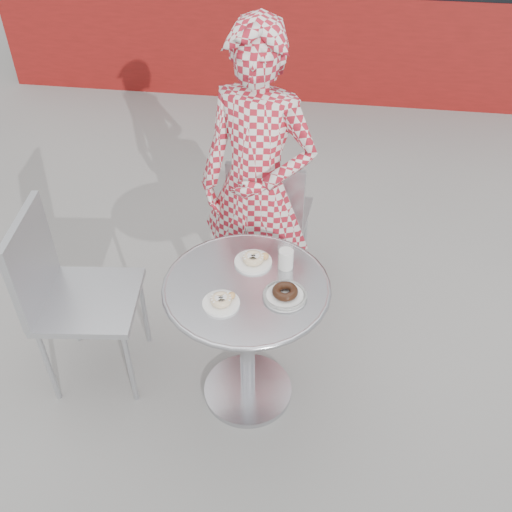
# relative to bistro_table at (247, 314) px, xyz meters

# --- Properties ---
(ground) EXTENTS (60.00, 60.00, 0.00)m
(ground) POSITION_rel_bistro_table_xyz_m (-0.00, -0.01, -0.57)
(ground) COLOR gray
(ground) RESTS_ON ground
(bistro_table) EXTENTS (0.75, 0.75, 0.76)m
(bistro_table) POSITION_rel_bistro_table_xyz_m (0.00, 0.00, 0.00)
(bistro_table) COLOR silver
(bistro_table) RESTS_ON ground
(chair_far) EXTENTS (0.47, 0.47, 0.91)m
(chair_far) POSITION_rel_bistro_table_xyz_m (-0.00, 0.94, -0.29)
(chair_far) COLOR #B2B5BB
(chair_far) RESTS_ON ground
(chair_left) EXTENTS (0.53, 0.52, 0.99)m
(chair_left) POSITION_rel_bistro_table_xyz_m (-0.80, 0.05, -0.27)
(chair_left) COLOR #B2B5BB
(chair_left) RESTS_ON ground
(seated_person) EXTENTS (0.71, 0.56, 1.70)m
(seated_person) POSITION_rel_bistro_table_xyz_m (-0.04, 0.63, 0.28)
(seated_person) COLOR #A51928
(seated_person) RESTS_ON ground
(plate_far) EXTENTS (0.17, 0.17, 0.05)m
(plate_far) POSITION_rel_bistro_table_xyz_m (0.01, 0.15, 0.20)
(plate_far) COLOR white
(plate_far) RESTS_ON bistro_table
(plate_near) EXTENTS (0.16, 0.16, 0.04)m
(plate_near) POSITION_rel_bistro_table_xyz_m (-0.08, -0.13, 0.20)
(plate_near) COLOR white
(plate_near) RESTS_ON bistro_table
(plate_checker) EXTENTS (0.19, 0.19, 0.05)m
(plate_checker) POSITION_rel_bistro_table_xyz_m (0.17, -0.05, 0.20)
(plate_checker) COLOR white
(plate_checker) RESTS_ON bistro_table
(milk_cup) EXTENTS (0.07, 0.07, 0.12)m
(milk_cup) POSITION_rel_bistro_table_xyz_m (0.16, 0.14, 0.24)
(milk_cup) COLOR white
(milk_cup) RESTS_ON bistro_table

